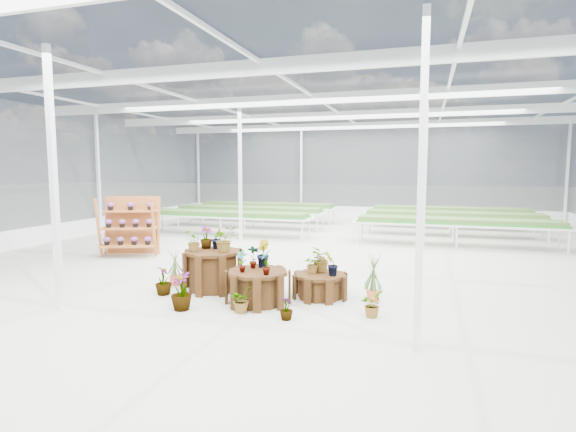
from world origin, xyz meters
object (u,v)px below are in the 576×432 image
(plinth_low, at_px, (320,286))
(shelf_rack, at_px, (129,226))
(bird_table, at_px, (121,225))
(plinth_mid, at_px, (258,287))
(plinth_tall, at_px, (213,270))

(plinth_low, bearing_deg, shelf_rack, 157.85)
(shelf_rack, xyz_separation_m, bird_table, (-0.70, 0.54, -0.06))
(plinth_mid, bearing_deg, bird_table, 147.27)
(plinth_tall, bearing_deg, plinth_low, 2.60)
(plinth_tall, relative_size, plinth_mid, 1.02)
(plinth_mid, distance_m, shelf_rack, 6.03)
(plinth_mid, bearing_deg, plinth_tall, 153.43)
(plinth_low, distance_m, bird_table, 7.46)
(plinth_low, relative_size, shelf_rack, 0.61)
(plinth_tall, height_order, plinth_mid, plinth_tall)
(shelf_rack, height_order, bird_table, shelf_rack)
(plinth_tall, bearing_deg, shelf_rack, 146.47)
(shelf_rack, bearing_deg, plinth_tall, -54.67)
(plinth_mid, distance_m, bird_table, 6.91)
(plinth_tall, xyz_separation_m, shelf_rack, (-3.89, 2.58, 0.43))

